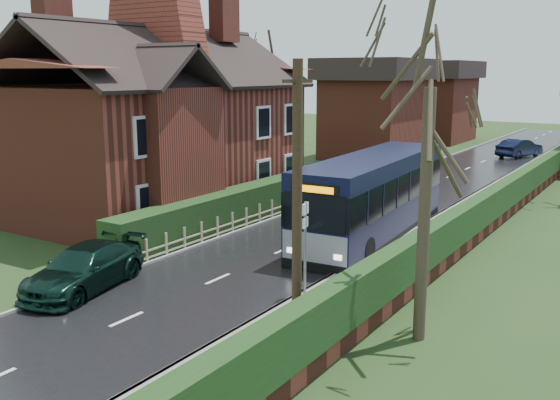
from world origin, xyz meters
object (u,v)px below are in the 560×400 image
Objects in this scene: car_silver at (338,186)px; car_green at (84,268)px; brick_house at (159,120)px; bus_stop_sign at (305,235)px; telegraph_pole at (297,208)px; bus at (373,197)px.

car_silver is 16.83m from car_green.
brick_house is 11.92m from car_green.
telegraph_pole is at bearing -74.98° from bus_stop_sign.
car_green is at bearing -88.87° from car_silver.
brick_house is 5.00× the size of bus_stop_sign.
bus is (10.73, 0.83, -2.73)m from brick_house.
car_green is (-0.10, -16.83, 0.02)m from car_silver.
brick_house is at bearing 108.83° from car_green.
bus is 11.13m from telegraph_pole.
brick_house is 11.10m from bus.
car_green is (-4.89, -10.54, -0.97)m from bus.
brick_house is at bearing -179.25° from bus.
bus is at bearing 119.17° from telegraph_pole.
car_green is 6.94m from bus_stop_sign.
brick_house is 9.98m from car_silver.
car_green is 1.59× the size of bus_stop_sign.
car_silver is at bearing 128.57° from telegraph_pole.
bus is 2.38× the size of car_green.
telegraph_pole is (7.60, -16.89, 2.84)m from car_silver.
bus_stop_sign is 0.42× the size of telegraph_pole.
bus_stop_sign reaches higher than car_green.
bus is at bearing 52.94° from car_green.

